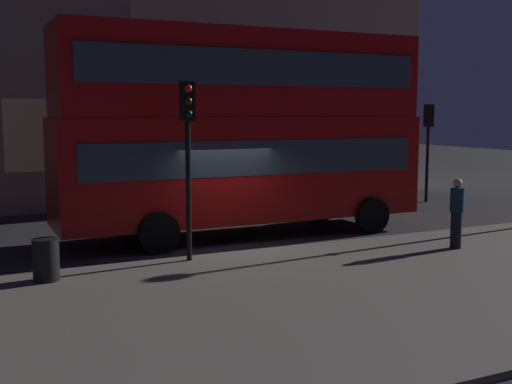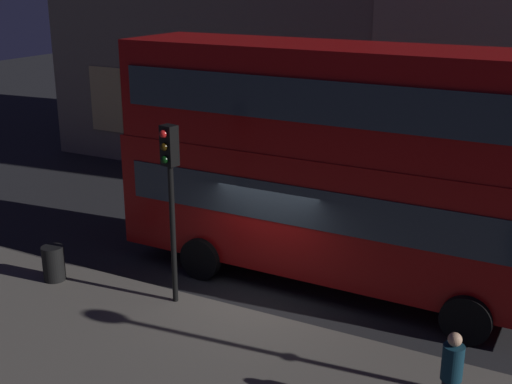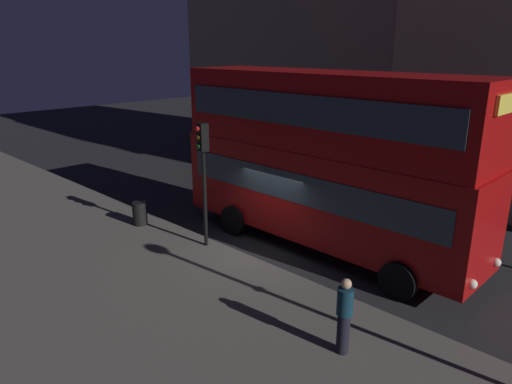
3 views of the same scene
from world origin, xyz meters
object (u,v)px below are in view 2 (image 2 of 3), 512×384
double_decker_bus (334,157)px  litter_bin (54,263)px  pedestrian (451,380)px  traffic_light_near_kerb (170,178)px

double_decker_bus → litter_bin: bearing=-150.2°
double_decker_bus → pedestrian: 6.10m
traffic_light_near_kerb → pedestrian: size_ratio=2.32×
double_decker_bus → traffic_light_near_kerb: 3.74m
litter_bin → traffic_light_near_kerb: bearing=7.7°
pedestrian → litter_bin: size_ratio=2.04×
traffic_light_near_kerb → litter_bin: 3.99m
traffic_light_near_kerb → pedestrian: 6.80m
double_decker_bus → litter_bin: size_ratio=12.31×
traffic_light_near_kerb → pedestrian: (6.31, -1.60, -1.97)m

